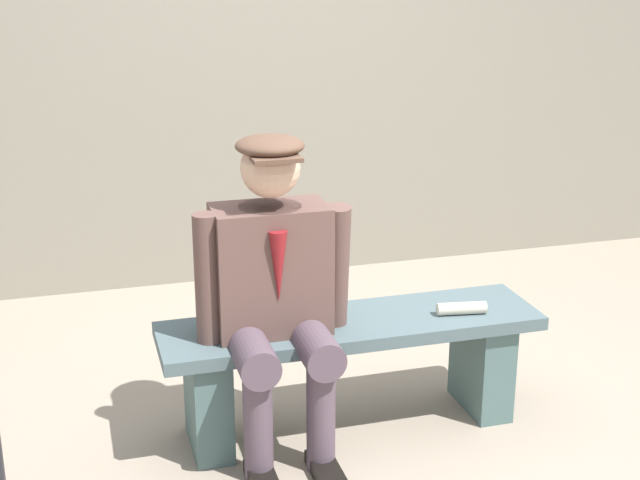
# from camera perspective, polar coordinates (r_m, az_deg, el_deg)

# --- Properties ---
(ground_plane) EXTENTS (30.00, 30.00, 0.00)m
(ground_plane) POSITION_cam_1_polar(r_m,az_deg,el_deg) (3.84, 1.92, -11.64)
(ground_plane) COLOR gray
(bench) EXTENTS (1.55, 0.41, 0.48)m
(bench) POSITION_cam_1_polar(r_m,az_deg,el_deg) (3.69, 1.97, -7.38)
(bench) COLOR #4A5D61
(bench) RESTS_ON ground
(seated_man) EXTENTS (0.61, 0.58, 1.25)m
(seated_man) POSITION_cam_1_polar(r_m,az_deg,el_deg) (3.41, -2.88, -2.81)
(seated_man) COLOR brown
(seated_man) RESTS_ON ground
(rolled_magazine) EXTENTS (0.21, 0.08, 0.05)m
(rolled_magazine) POSITION_cam_1_polar(r_m,az_deg,el_deg) (3.72, 8.96, -4.30)
(rolled_magazine) COLOR beige
(rolled_magazine) RESTS_ON bench
(stadium_wall) EXTENTS (12.00, 0.24, 1.79)m
(stadium_wall) POSITION_cam_1_polar(r_m,az_deg,el_deg) (5.36, -4.58, 7.20)
(stadium_wall) COLOR gray
(stadium_wall) RESTS_ON ground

